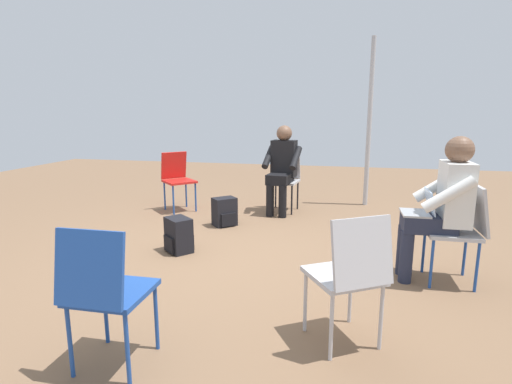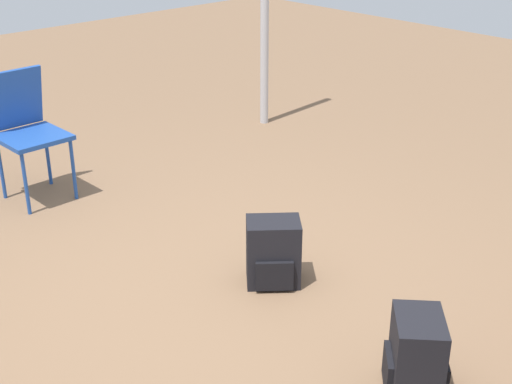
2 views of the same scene
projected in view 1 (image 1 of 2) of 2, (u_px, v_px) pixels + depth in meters
The scene contains 11 objects.
ground_plane at pixel (231, 254), 4.06m from camera, with size 14.00×14.00×0.00m, color brown.
chair_north at pixel (285, 177), 5.82m from camera, with size 0.45×0.48×0.85m.
chair_east at pixel (462, 226), 3.31m from camera, with size 0.44×0.40×0.85m.
chair_northwest at pixel (177, 177), 5.83m from camera, with size 0.58×0.58×0.85m.
chair_south at pixel (104, 288), 2.16m from camera, with size 0.41×0.44×0.85m.
chair_southeast at pixel (350, 271), 2.39m from camera, with size 0.56×0.58×0.85m.
person_with_laptop at pixel (442, 202), 3.31m from camera, with size 0.52×0.49×1.24m.
person_in_black at pixel (282, 165), 5.63m from camera, with size 0.54×0.55×1.24m.
backpack_near_laptop_user at pixel (179, 237), 4.12m from camera, with size 0.34×0.33×0.36m.
backpack_by_empty_chair at pixel (225, 213), 5.07m from camera, with size 0.34×0.34×0.36m.
tent_pole_near at pixel (369, 124), 5.99m from camera, with size 0.07×0.07×2.50m, color #B2B2B7.
Camera 1 is at (1.08, -3.71, 1.43)m, focal length 28.00 mm.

